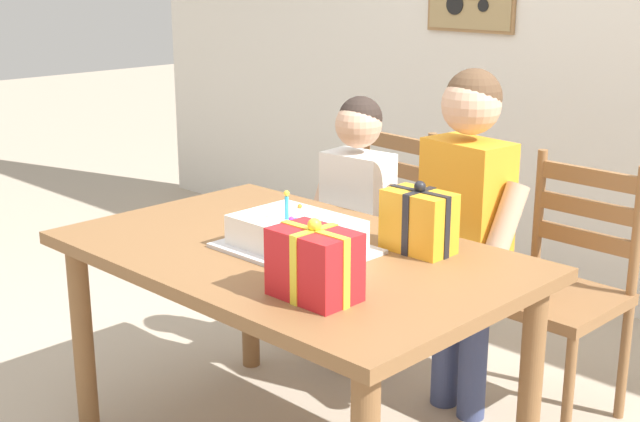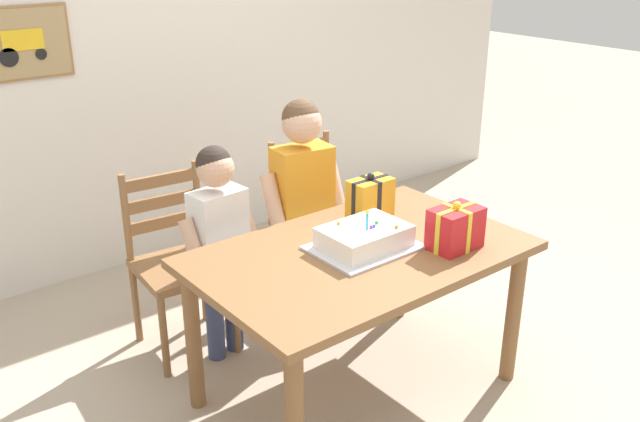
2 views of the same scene
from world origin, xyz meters
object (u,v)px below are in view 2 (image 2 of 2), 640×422
child_older (303,193)px  gift_box_beside_cake (370,198)px  chair_left (178,261)px  birthday_cake (365,239)px  gift_box_red_large (455,228)px  chair_right (315,219)px  child_younger (219,233)px  dining_table (360,270)px

child_older → gift_box_beside_cake: bearing=-75.3°
chair_left → child_older: 0.71m
chair_left → gift_box_beside_cake: bearing=-40.5°
gift_box_beside_cake → birthday_cake: bearing=-135.8°
birthday_cake → child_older: (0.16, 0.65, -0.02)m
child_older → gift_box_red_large: bearing=-80.5°
birthday_cake → chair_right: same height
birthday_cake → child_younger: (-0.33, 0.65, -0.11)m
dining_table → child_older: (0.18, 0.65, 0.12)m
chair_left → child_older: size_ratio=0.74×
chair_right → child_younger: (-0.75, -0.22, 0.20)m
dining_table → gift_box_beside_cake: (0.29, 0.25, 0.19)m
gift_box_red_large → child_younger: size_ratio=0.21×
gift_box_beside_cake → child_younger: (-0.60, 0.39, -0.16)m
gift_box_beside_cake → chair_right: 0.72m
gift_box_red_large → child_older: 0.90m
dining_table → gift_box_red_large: gift_box_red_large is taller
gift_box_red_large → chair_left: size_ratio=0.25×
dining_table → birthday_cake: 0.15m
chair_right → birthday_cake: bearing=-115.5°
gift_box_red_large → chair_right: size_ratio=0.25×
gift_box_red_large → chair_left: (-0.76, 1.10, -0.35)m
dining_table → chair_right: size_ratio=1.55×
gift_box_beside_cake → gift_box_red_large: bearing=-84.7°
birthday_cake → child_older: 0.67m
chair_right → child_older: child_older is taller
gift_box_red_large → chair_left: bearing=124.7°
gift_box_red_large → chair_right: (0.10, 1.10, -0.35)m
birthday_cake → gift_box_red_large: 0.39m
birthday_cake → gift_box_red_large: (0.31, -0.23, 0.04)m
birthday_cake → child_older: size_ratio=0.36×
child_older → chair_left: bearing=160.3°
birthday_cake → gift_box_beside_cake: 0.37m
gift_box_red_large → child_older: bearing=99.5°
gift_box_red_large → child_older: child_older is taller
child_younger → gift_box_red_large: bearing=-53.9°
dining_table → chair_right: bearing=63.3°
birthday_cake → child_older: bearing=76.1°
dining_table → child_older: child_older is taller
gift_box_beside_cake → child_older: 0.41m
dining_table → gift_box_red_large: (0.33, -0.24, 0.19)m
chair_right → child_younger: size_ratio=0.84×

